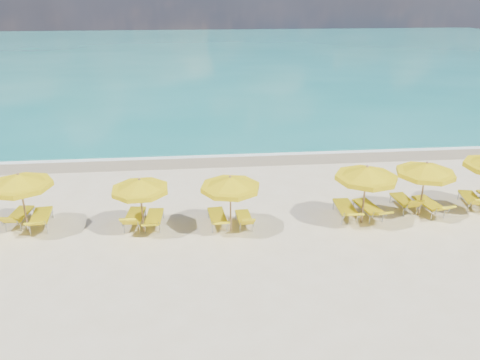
{
  "coord_description": "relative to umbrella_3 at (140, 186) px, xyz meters",
  "views": [
    {
      "loc": [
        -1.7,
        -15.78,
        8.37
      ],
      "look_at": [
        0.0,
        1.5,
        1.2
      ],
      "focal_mm": 35.0,
      "sensor_mm": 36.0,
      "label": 1
    }
  ],
  "objects": [
    {
      "name": "lounger_6_right",
      "position": [
        11.23,
        0.44,
        -1.58
      ],
      "size": [
        0.93,
        1.99,
        0.82
      ],
      "rotation": [
        0.0,
        0.0,
        0.16
      ],
      "color": "#A5A8AD",
      "rests_on": "ground"
    },
    {
      "name": "foam_line",
      "position": [
        3.76,
        8.4,
        -1.81
      ],
      "size": [
        120.0,
        1.2,
        0.03
      ],
      "primitive_type": "cube",
      "color": "white",
      "rests_on": "ground"
    },
    {
      "name": "lounger_4_right",
      "position": [
        3.76,
        0.05,
        -1.61
      ],
      "size": [
        0.63,
        1.61,
        0.75
      ],
      "rotation": [
        0.0,
        0.0,
        0.06
      ],
      "color": "#A5A8AD",
      "rests_on": "ground"
    },
    {
      "name": "ground_plane",
      "position": [
        3.76,
        0.2,
        -1.81
      ],
      "size": [
        120.0,
        120.0,
        0.0
      ],
      "primitive_type": "plane",
      "color": "beige"
    },
    {
      "name": "lounger_2_right",
      "position": [
        -3.86,
        0.73,
        -1.57
      ],
      "size": [
        0.89,
        2.09,
        0.81
      ],
      "rotation": [
        0.0,
        0.0,
        0.12
      ],
      "color": "#A5A8AD",
      "rests_on": "ground"
    },
    {
      "name": "lounger_4_left",
      "position": [
        2.76,
        0.19,
        -1.59
      ],
      "size": [
        0.78,
        1.93,
        0.71
      ],
      "rotation": [
        0.0,
        0.0,
        0.1
      ],
      "color": "#A5A8AD",
      "rests_on": "ground"
    },
    {
      "name": "lounger_3_left",
      "position": [
        -0.36,
        0.45,
        -1.58
      ],
      "size": [
        0.79,
        1.92,
        0.88
      ],
      "rotation": [
        0.0,
        0.0,
        -0.08
      ],
      "color": "#A5A8AD",
      "rests_on": "ground"
    },
    {
      "name": "whitecap_near",
      "position": [
        -2.24,
        17.2,
        -1.81
      ],
      "size": [
        14.0,
        0.36,
        0.05
      ],
      "primitive_type": "cube",
      "color": "white",
      "rests_on": "ground"
    },
    {
      "name": "lounger_7_left",
      "position": [
        13.2,
        0.83,
        -1.59
      ],
      "size": [
        0.96,
        1.89,
        0.81
      ],
      "rotation": [
        0.0,
        0.0,
        -0.21
      ],
      "color": "#A5A8AD",
      "rests_on": "ground"
    },
    {
      "name": "ocean",
      "position": [
        3.76,
        48.2,
        -1.81
      ],
      "size": [
        120.0,
        80.0,
        0.3
      ],
      "primitive_type": "cube",
      "color": "#157976",
      "rests_on": "ground"
    },
    {
      "name": "umbrella_6",
      "position": [
        10.75,
        0.27,
        0.12
      ],
      "size": [
        2.43,
        2.43,
        2.27
      ],
      "rotation": [
        0.0,
        0.0,
        0.09
      ],
      "color": "#9F774F",
      "rests_on": "ground"
    },
    {
      "name": "whitecap_far",
      "position": [
        11.76,
        24.2,
        -1.81
      ],
      "size": [
        18.0,
        0.3,
        0.05
      ],
      "primitive_type": "cube",
      "color": "white",
      "rests_on": "ground"
    },
    {
      "name": "lounger_3_right",
      "position": [
        0.38,
        0.35,
        -1.6
      ],
      "size": [
        0.7,
        1.88,
        0.67
      ],
      "rotation": [
        0.0,
        0.0,
        -0.06
      ],
      "color": "#A5A8AD",
      "rests_on": "ground"
    },
    {
      "name": "wet_sand_band",
      "position": [
        3.76,
        7.6,
        -1.81
      ],
      "size": [
        120.0,
        2.6,
        0.01
      ],
      "primitive_type": "cube",
      "color": "tan",
      "rests_on": "ground"
    },
    {
      "name": "umbrella_5",
      "position": [
        8.27,
        -0.13,
        0.2
      ],
      "size": [
        2.62,
        2.62,
        2.35
      ],
      "rotation": [
        0.0,
        0.0,
        -0.14
      ],
      "color": "#9F774F",
      "rests_on": "ground"
    },
    {
      "name": "lounger_6_left",
      "position": [
        10.35,
        0.84,
        -1.58
      ],
      "size": [
        0.69,
        1.82,
        0.87
      ],
      "rotation": [
        0.0,
        0.0,
        0.04
      ],
      "color": "#A5A8AD",
      "rests_on": "ground"
    },
    {
      "name": "lounger_2_left",
      "position": [
        -4.74,
        1.02,
        -1.58
      ],
      "size": [
        0.77,
        1.89,
        0.84
      ],
      "rotation": [
        0.0,
        0.0,
        -0.08
      ],
      "color": "#A5A8AD",
      "rests_on": "ground"
    },
    {
      "name": "lounger_5_left",
      "position": [
        7.78,
        0.36,
        -1.57
      ],
      "size": [
        0.72,
        2.07,
        0.79
      ],
      "rotation": [
        0.0,
        0.0,
        -0.03
      ],
      "color": "#A5A8AD",
      "rests_on": "ground"
    },
    {
      "name": "lounger_5_right",
      "position": [
        8.7,
        0.36,
        -1.58
      ],
      "size": [
        0.98,
        2.06,
        0.75
      ],
      "rotation": [
        0.0,
        0.0,
        0.18
      ],
      "color": "#A5A8AD",
      "rests_on": "ground"
    },
    {
      "name": "umbrella_4",
      "position": [
        3.22,
        -0.27,
        0.07
      ],
      "size": [
        2.52,
        2.52,
        2.21
      ],
      "rotation": [
        0.0,
        0.0,
        0.17
      ],
      "color": "#9F774F",
      "rests_on": "ground"
    },
    {
      "name": "umbrella_2",
      "position": [
        -4.26,
        0.43,
        0.17
      ],
      "size": [
        2.59,
        2.59,
        2.32
      ],
      "rotation": [
        0.0,
        0.0,
        0.14
      ],
      "color": "#9F774F",
      "rests_on": "ground"
    },
    {
      "name": "umbrella_3",
      "position": [
        0.0,
        0.0,
        0.0
      ],
      "size": [
        2.66,
        2.66,
        2.13
      ],
      "rotation": [
        0.0,
        0.0,
        -0.32
      ],
      "color": "#9F774F",
      "rests_on": "ground"
    }
  ]
}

